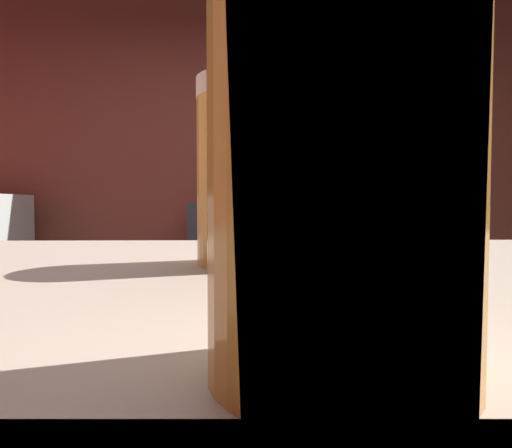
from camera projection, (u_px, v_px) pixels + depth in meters
The scene contains 11 objects.
wall_back at pixel (257, 173), 3.57m from camera, with size 5.20×0.10×2.70m, color brown.
prep_counter at pixel (345, 351), 2.04m from camera, with size 2.10×0.60×0.90m, color #4E3F31.
back_shelf at pixel (248, 280), 3.32m from camera, with size 0.84×0.36×1.12m, color #38363F.
bartender at pixel (272, 240), 1.55m from camera, with size 0.50×0.55×1.70m.
knife_block at pixel (474, 227), 1.97m from camera, with size 0.10×0.08×0.28m.
mixing_bowl at pixel (227, 245), 2.06m from camera, with size 0.18×0.18×0.05m, color slate.
chefs_knife at pixel (331, 251), 1.97m from camera, with size 0.24×0.03×0.01m, color silver.
pint_glass_near at pixel (250, 173), 0.36m from camera, with size 0.08×0.08×0.14m.
pint_glass_far at pixel (341, 119), 0.12m from camera, with size 0.07×0.07×0.14m.
bottle_soy at pixel (282, 191), 3.23m from camera, with size 0.07×0.07×0.21m.
bottle_vinegar at pixel (242, 193), 3.35m from camera, with size 0.06×0.06×0.18m.
Camera 1 is at (-0.09, -1.38, 1.11)m, focal length 32.07 mm.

